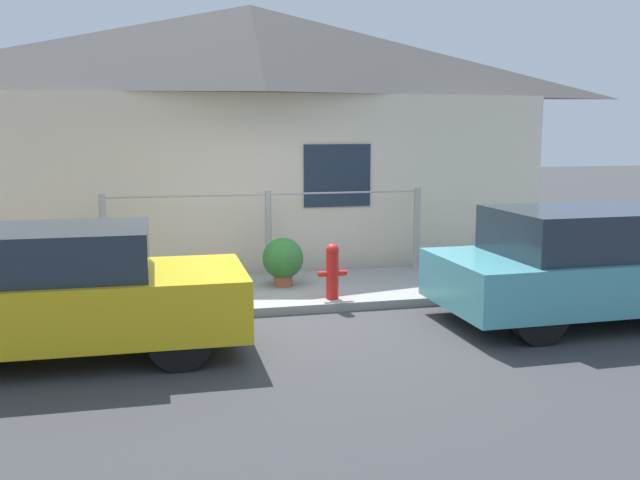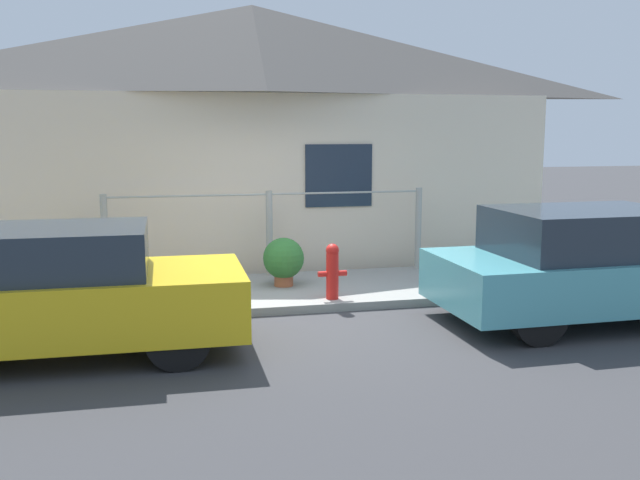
# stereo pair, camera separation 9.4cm
# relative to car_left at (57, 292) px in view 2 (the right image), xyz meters

# --- Properties ---
(ground_plane) EXTENTS (60.00, 60.00, 0.00)m
(ground_plane) POSITION_rel_car_left_xyz_m (2.69, 1.07, -0.68)
(ground_plane) COLOR #38383A
(sidewalk) EXTENTS (24.00, 2.13, 0.11)m
(sidewalk) POSITION_rel_car_left_xyz_m (2.69, 2.14, -0.63)
(sidewalk) COLOR gray
(sidewalk) RESTS_ON ground_plane
(house) EXTENTS (10.09, 2.23, 4.36)m
(house) POSITION_rel_car_left_xyz_m (2.69, 4.55, 2.73)
(house) COLOR beige
(house) RESTS_ON ground_plane
(fence) EXTENTS (4.90, 0.10, 1.29)m
(fence) POSITION_rel_car_left_xyz_m (2.69, 3.05, 0.14)
(fence) COLOR #999993
(fence) RESTS_ON sidewalk
(car_left) EXTENTS (3.74, 1.65, 1.35)m
(car_left) POSITION_rel_car_left_xyz_m (0.00, 0.00, 0.00)
(car_left) COLOR gold
(car_left) RESTS_ON ground_plane
(car_right) EXTENTS (3.91, 1.81, 1.38)m
(car_right) POSITION_rel_car_left_xyz_m (6.18, -0.00, 0.01)
(car_right) COLOR teal
(car_right) RESTS_ON ground_plane
(fire_hydrant) EXTENTS (0.39, 0.17, 0.74)m
(fire_hydrant) POSITION_rel_car_left_xyz_m (3.25, 1.35, -0.18)
(fire_hydrant) COLOR red
(fire_hydrant) RESTS_ON sidewalk
(potted_plant_near_hydrant) EXTENTS (0.59, 0.59, 0.69)m
(potted_plant_near_hydrant) POSITION_rel_car_left_xyz_m (2.76, 2.26, -0.19)
(potted_plant_near_hydrant) COLOR #9E5638
(potted_plant_near_hydrant) RESTS_ON sidewalk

